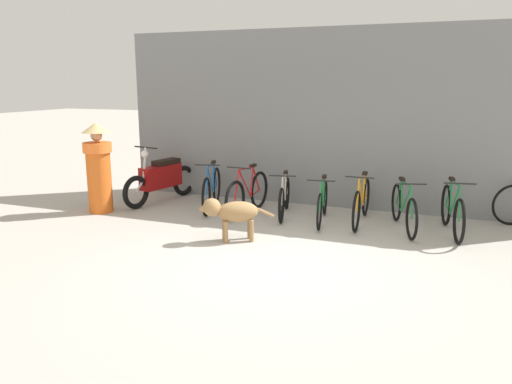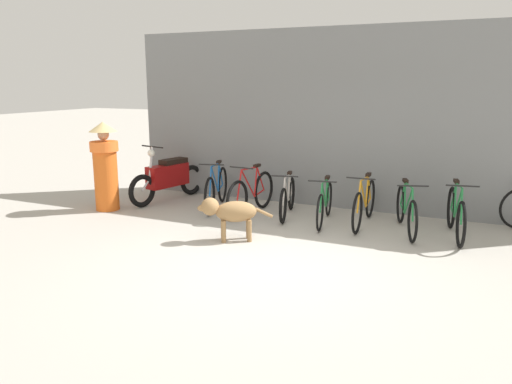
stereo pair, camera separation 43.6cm
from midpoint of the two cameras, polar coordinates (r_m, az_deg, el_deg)
name	(u,v)px [view 1 (the left image)]	position (r m, az deg, el deg)	size (l,w,h in m)	color
ground_plane	(279,264)	(6.65, 0.76, -8.25)	(60.00, 60.00, 0.00)	#ADA89E
shop_wall_back	(338,119)	(9.50, 8.05, 8.23)	(8.68, 0.20, 3.33)	slate
bicycle_0	(212,189)	(9.43, -6.40, 0.30)	(0.59, 1.71, 0.91)	black
bicycle_1	(248,194)	(9.01, -2.34, -0.23)	(0.46, 1.69, 0.91)	black
bicycle_2	(284,198)	(8.92, 1.86, -0.66)	(0.49, 1.56, 0.80)	black
bicycle_3	(322,203)	(8.54, 6.16, -1.24)	(0.46, 1.60, 0.80)	black
bicycle_4	(362,203)	(8.55, 10.55, -1.20)	(0.46, 1.75, 0.87)	black
bicycle_5	(404,209)	(8.35, 15.09, -1.85)	(0.62, 1.66, 0.84)	black
bicycle_6	(452,211)	(8.33, 20.14, -2.09)	(0.48, 1.70, 0.90)	black
motorcycle	(161,179)	(10.13, -12.02, 1.50)	(0.62, 1.96, 1.15)	black
stray_dog	(232,212)	(7.47, -4.45, -2.31)	(1.01, 0.69, 0.67)	#997247
person_in_robes	(98,166)	(9.57, -18.82, 2.84)	(0.52, 0.52, 1.64)	orange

